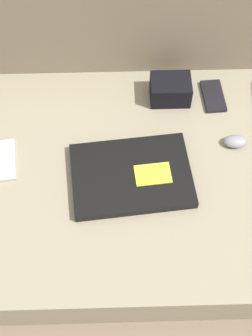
# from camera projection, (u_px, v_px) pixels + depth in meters

# --- Properties ---
(ground_plane) EXTENTS (8.00, 8.00, 0.00)m
(ground_plane) POSITION_uv_depth(u_px,v_px,m) (126.00, 198.00, 1.32)
(ground_plane) COLOR #7A6651
(couch_seat) EXTENTS (1.08, 0.69, 0.14)m
(couch_seat) POSITION_uv_depth(u_px,v_px,m) (126.00, 185.00, 1.26)
(couch_seat) COLOR gray
(couch_seat) RESTS_ON ground_plane
(couch_backrest) EXTENTS (1.08, 0.20, 0.45)m
(couch_backrest) POSITION_uv_depth(u_px,v_px,m) (122.00, 27.00, 1.36)
(couch_backrest) COLOR #7F705B
(couch_backrest) RESTS_ON ground_plane
(laptop) EXTENTS (0.32, 0.24, 0.03)m
(laptop) POSITION_uv_depth(u_px,v_px,m) (132.00, 175.00, 1.18)
(laptop) COLOR black
(laptop) RESTS_ON couch_seat
(computer_mouse) EXTENTS (0.06, 0.04, 0.03)m
(computer_mouse) POSITION_uv_depth(u_px,v_px,m) (235.00, 141.00, 1.23)
(computer_mouse) COLOR gray
(computer_mouse) RESTS_ON couch_seat
(phone_silver) EXTENTS (0.08, 0.13, 0.01)m
(phone_silver) POSITION_uv_depth(u_px,v_px,m) (2.00, 161.00, 1.21)
(phone_silver) COLOR #B7B7BC
(phone_silver) RESTS_ON couch_seat
(phone_black) EXTENTS (0.06, 0.11, 0.01)m
(phone_black) POSITION_uv_depth(u_px,v_px,m) (213.00, 96.00, 1.32)
(phone_black) COLOR black
(phone_black) RESTS_ON couch_seat
(camera_pouch) EXTENTS (0.11, 0.08, 0.07)m
(camera_pouch) POSITION_uv_depth(u_px,v_px,m) (170.00, 90.00, 1.29)
(camera_pouch) COLOR black
(camera_pouch) RESTS_ON couch_seat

